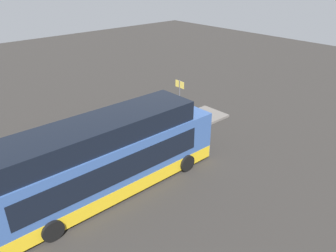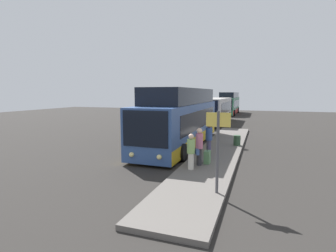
{
  "view_description": "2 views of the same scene",
  "coord_description": "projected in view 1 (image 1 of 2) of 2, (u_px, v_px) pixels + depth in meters",
  "views": [
    {
      "loc": [
        -7.97,
        -11.82,
        9.96
      ],
      "look_at": [
        3.06,
        0.59,
        1.87
      ],
      "focal_mm": 35.0,
      "sensor_mm": 36.0,
      "label": 1
    },
    {
      "loc": [
        15.57,
        5.02,
        3.55
      ],
      "look_at": [
        3.06,
        0.59,
        1.87
      ],
      "focal_mm": 28.0,
      "sensor_mm": 36.0,
      "label": 2
    }
  ],
  "objects": [
    {
      "name": "trash_bin",
      "position": [
        68.0,
        155.0,
        18.3
      ],
      "size": [
        0.44,
        0.44,
        0.65
      ],
      "color": "#2D4C33",
      "rests_on": "platform"
    },
    {
      "name": "sign_post",
      "position": [
        180.0,
        94.0,
        22.84
      ],
      "size": [
        0.1,
        0.81,
        2.79
      ],
      "color": "#4C4C51",
      "rests_on": "platform"
    },
    {
      "name": "bus_lead",
      "position": [
        107.0,
        160.0,
        15.5
      ],
      "size": [
        11.75,
        2.89,
        3.85
      ],
      "color": "#33518C",
      "rests_on": "ground"
    },
    {
      "name": "suitcase",
      "position": [
        149.0,
        134.0,
        20.63
      ],
      "size": [
        0.46,
        0.27,
        0.85
      ],
      "color": "#598C59",
      "rests_on": "platform"
    },
    {
      "name": "ground",
      "position": [
        132.0,
        179.0,
        17.06
      ],
      "size": [
        80.0,
        80.0,
        0.0
      ],
      "primitive_type": "plane",
      "color": "#2B2826"
    },
    {
      "name": "passenger_with_bags",
      "position": [
        168.0,
        123.0,
        20.79
      ],
      "size": [
        0.52,
        0.62,
        1.6
      ],
      "rotation": [
        0.0,
        0.0,
        0.45
      ],
      "color": "silver",
      "rests_on": "platform"
    },
    {
      "name": "passenger_boarding",
      "position": [
        157.0,
        124.0,
        20.41
      ],
      "size": [
        0.48,
        0.48,
        1.77
      ],
      "rotation": [
        0.0,
        0.0,
        -2.28
      ],
      "color": "#2D2D33",
      "rests_on": "platform"
    },
    {
      "name": "platform",
      "position": [
        103.0,
        157.0,
        18.92
      ],
      "size": [
        20.0,
        2.43,
        0.17
      ],
      "color": "#605B56",
      "rests_on": "ground"
    },
    {
      "name": "passenger_waiting",
      "position": [
        126.0,
        136.0,
        19.0
      ],
      "size": [
        0.59,
        0.43,
        1.74
      ],
      "rotation": [
        0.0,
        0.0,
        1.75
      ],
      "color": "#4C476B",
      "rests_on": "platform"
    }
  ]
}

